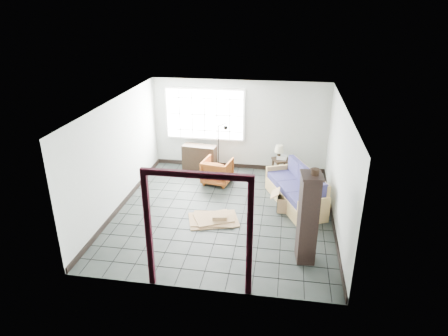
% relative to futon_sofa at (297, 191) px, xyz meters
% --- Properties ---
extents(ground, '(5.50, 5.50, 0.00)m').
position_rel_futon_sofa_xyz_m(ground, '(-1.69, -0.71, -0.33)').
color(ground, black).
rests_on(ground, ground).
extents(room_shell, '(5.02, 5.52, 2.61)m').
position_rel_futon_sofa_xyz_m(room_shell, '(-1.69, -0.68, 1.35)').
color(room_shell, '#A7ADA6').
rests_on(room_shell, ground).
extents(window_panel, '(2.32, 0.08, 1.52)m').
position_rel_futon_sofa_xyz_m(window_panel, '(-2.69, 1.99, 1.27)').
color(window_panel, silver).
rests_on(window_panel, ground).
extents(doorway_trim, '(1.80, 0.08, 2.20)m').
position_rel_futon_sofa_xyz_m(doorway_trim, '(-1.69, -3.41, 1.05)').
color(doorway_trim, '#350C16').
rests_on(doorway_trim, ground).
extents(futon_sofa, '(1.53, 2.19, 0.91)m').
position_rel_futon_sofa_xyz_m(futon_sofa, '(0.00, 0.00, 0.00)').
color(futon_sofa, tan).
rests_on(futon_sofa, ground).
extents(armchair, '(0.83, 0.80, 0.75)m').
position_rel_futon_sofa_xyz_m(armchair, '(-2.14, 0.89, 0.04)').
color(armchair, maroon).
rests_on(armchair, ground).
extents(side_table, '(0.59, 0.59, 0.49)m').
position_rel_futon_sofa_xyz_m(side_table, '(-0.44, 1.69, 0.07)').
color(side_table, black).
rests_on(side_table, ground).
extents(table_lamp, '(0.35, 0.35, 0.41)m').
position_rel_futon_sofa_xyz_m(table_lamp, '(-0.52, 1.67, 0.45)').
color(table_lamp, black).
rests_on(table_lamp, side_table).
extents(projector, '(0.29, 0.24, 0.10)m').
position_rel_futon_sofa_xyz_m(projector, '(-0.43, 1.69, 0.21)').
color(projector, silver).
rests_on(projector, side_table).
extents(floor_lamp, '(0.40, 0.26, 1.50)m').
position_rel_futon_sofa_xyz_m(floor_lamp, '(-2.13, 1.58, 0.47)').
color(floor_lamp, black).
rests_on(floor_lamp, ground).
extents(console_shelf, '(1.00, 0.48, 0.75)m').
position_rel_futon_sofa_xyz_m(console_shelf, '(-2.80, 1.69, 0.05)').
color(console_shelf, black).
rests_on(console_shelf, ground).
extents(tall_shelf, '(0.42, 0.52, 1.79)m').
position_rel_futon_sofa_xyz_m(tall_shelf, '(0.13, -2.27, 0.58)').
color(tall_shelf, black).
rests_on(tall_shelf, ground).
extents(pot, '(0.16, 0.16, 0.11)m').
position_rel_futon_sofa_xyz_m(pot, '(0.18, -2.27, 1.51)').
color(pot, black).
rests_on(pot, tall_shelf).
extents(open_box, '(0.89, 0.46, 0.49)m').
position_rel_futon_sofa_xyz_m(open_box, '(-0.19, -0.36, -0.15)').
color(open_box, '#956E48').
rests_on(open_box, ground).
extents(cardboard_pile, '(1.28, 1.07, 0.16)m').
position_rel_futon_sofa_xyz_m(cardboard_pile, '(-1.85, -1.13, -0.29)').
color(cardboard_pile, '#956E48').
rests_on(cardboard_pile, ground).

